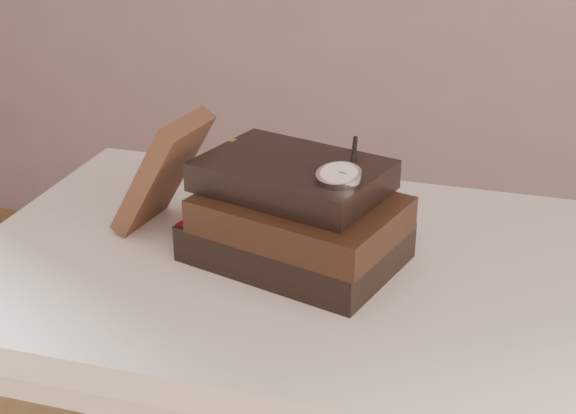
% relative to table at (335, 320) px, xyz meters
% --- Properties ---
extents(table, '(1.00, 0.60, 0.75)m').
position_rel_table_xyz_m(table, '(0.00, 0.00, 0.00)').
color(table, beige).
rests_on(table, ground).
extents(book_stack, '(0.31, 0.26, 0.13)m').
position_rel_table_xyz_m(book_stack, '(-0.05, -0.01, 0.15)').
color(book_stack, black).
rests_on(book_stack, table).
extents(journal, '(0.13, 0.13, 0.17)m').
position_rel_table_xyz_m(journal, '(-0.26, 0.03, 0.18)').
color(journal, '#3B2216').
rests_on(journal, table).
extents(pocket_watch, '(0.07, 0.16, 0.02)m').
position_rel_table_xyz_m(pocket_watch, '(0.01, -0.04, 0.24)').
color(pocket_watch, silver).
rests_on(pocket_watch, book_stack).
extents(eyeglasses, '(0.14, 0.16, 0.05)m').
position_rel_table_xyz_m(eyeglasses, '(-0.12, 0.11, 0.17)').
color(eyeglasses, silver).
rests_on(eyeglasses, book_stack).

